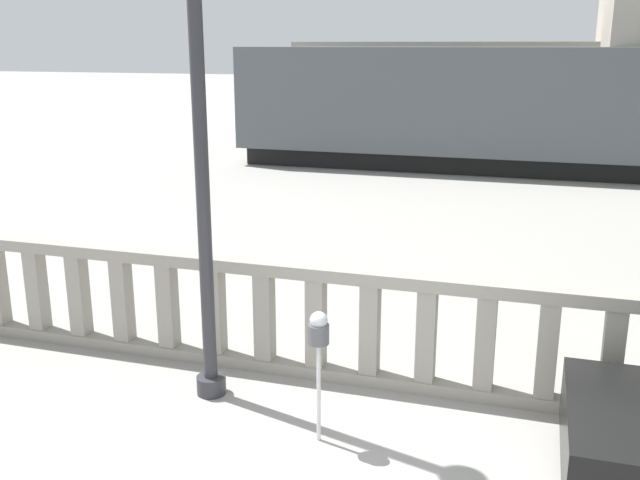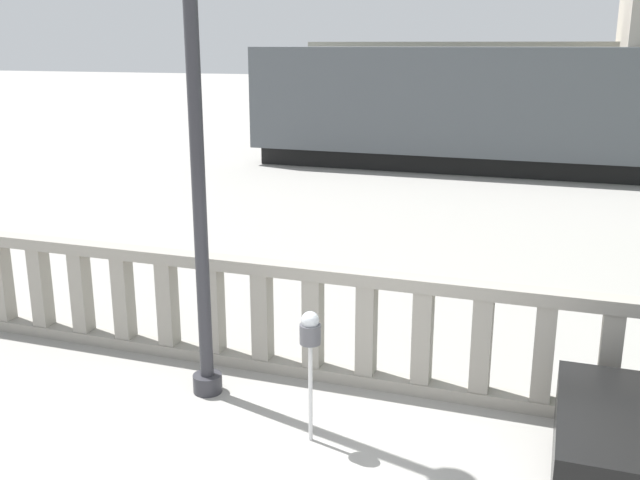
% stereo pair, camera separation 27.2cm
% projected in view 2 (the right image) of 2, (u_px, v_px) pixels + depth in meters
% --- Properties ---
extents(balustrade, '(14.22, 0.24, 1.31)m').
position_uv_depth(balustrade, '(394.00, 333.00, 7.68)').
color(balustrade, gray).
rests_on(balustrade, ground).
extents(lamppost, '(0.40, 0.40, 5.52)m').
position_uv_depth(lamppost, '(194.00, 83.00, 6.90)').
color(lamppost, '#2D2D33').
rests_on(lamppost, ground).
extents(parking_meter, '(0.20, 0.20, 1.31)m').
position_uv_depth(parking_meter, '(310.00, 336.00, 6.54)').
color(parking_meter, silver).
rests_on(parking_meter, ground).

